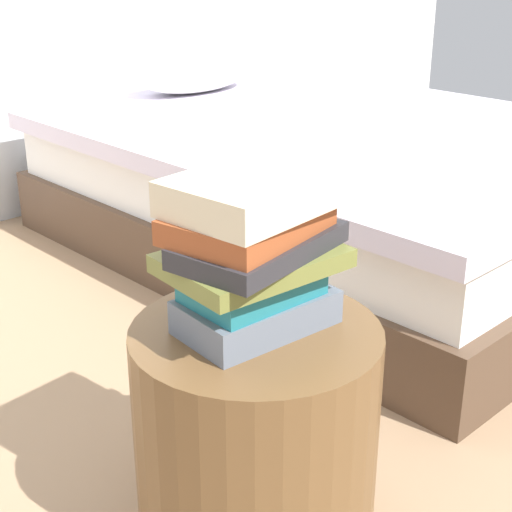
{
  "coord_description": "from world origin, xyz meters",
  "views": [
    {
      "loc": [
        -0.86,
        -0.87,
        1.08
      ],
      "look_at": [
        0.0,
        0.0,
        0.57
      ],
      "focal_mm": 54.58,
      "sensor_mm": 36.0,
      "label": 1
    }
  ],
  "objects": [
    {
      "name": "book_rust",
      "position": [
        -0.01,
        0.01,
        0.63
      ],
      "size": [
        0.29,
        0.23,
        0.04
      ],
      "primitive_type": "cube",
      "rotation": [
        0.0,
        0.0,
        0.17
      ],
      "color": "#994723",
      "rests_on": "book_charcoal"
    },
    {
      "name": "side_table",
      "position": [
        0.0,
        0.0,
        0.21
      ],
      "size": [
        0.46,
        0.46,
        0.43
      ],
      "primitive_type": "cylinder",
      "color": "brown",
      "rests_on": "ground_plane"
    },
    {
      "name": "bed",
      "position": [
        1.26,
        0.86,
        0.23
      ],
      "size": [
        1.54,
        2.01,
        0.62
      ],
      "rotation": [
        0.0,
        0.0,
        -0.01
      ],
      "color": "#4C3828",
      "rests_on": "ground_plane"
    },
    {
      "name": "book_charcoal",
      "position": [
        -0.0,
        -0.01,
        0.59
      ],
      "size": [
        0.32,
        0.21,
        0.04
      ],
      "primitive_type": "cube",
      "rotation": [
        0.0,
        0.0,
        0.15
      ],
      "color": "#28282D",
      "rests_on": "book_olive"
    },
    {
      "name": "book_teal",
      "position": [
        0.0,
        0.01,
        0.52
      ],
      "size": [
        0.23,
        0.16,
        0.05
      ],
      "primitive_type": "cube",
      "rotation": [
        0.0,
        0.0,
        -0.06
      ],
      "color": "#1E727F",
      "rests_on": "book_slate"
    },
    {
      "name": "book_cream",
      "position": [
        0.01,
        0.01,
        0.68
      ],
      "size": [
        0.32,
        0.23,
        0.06
      ],
      "primitive_type": "cube",
      "rotation": [
        0.0,
        0.0,
        0.09
      ],
      "color": "beige",
      "rests_on": "book_rust"
    },
    {
      "name": "book_slate",
      "position": [
        0.01,
        0.01,
        0.46
      ],
      "size": [
        0.28,
        0.19,
        0.06
      ],
      "primitive_type": "cube",
      "rotation": [
        0.0,
        0.0,
        -0.1
      ],
      "color": "slate",
      "rests_on": "side_table"
    },
    {
      "name": "book_olive",
      "position": [
        -0.0,
        0.01,
        0.56
      ],
      "size": [
        0.31,
        0.24,
        0.03
      ],
      "primitive_type": "cube",
      "rotation": [
        0.0,
        0.0,
        -0.1
      ],
      "color": "olive",
      "rests_on": "book_teal"
    }
  ]
}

